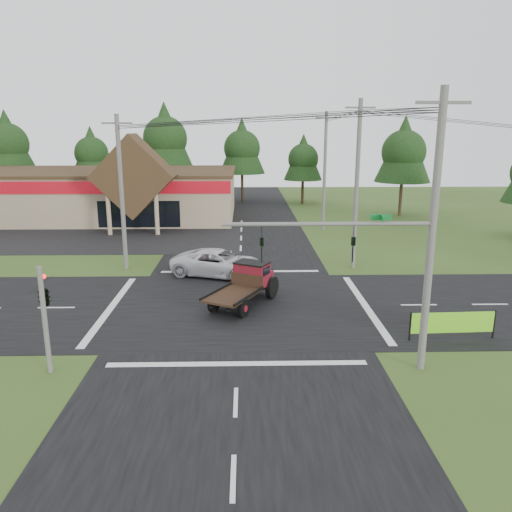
{
  "coord_description": "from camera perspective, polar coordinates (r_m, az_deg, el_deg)",
  "views": [
    {
      "loc": [
        0.37,
        -25.98,
        9.42
      ],
      "look_at": [
        1.01,
        2.69,
        2.2
      ],
      "focal_mm": 35.0,
      "sensor_mm": 36.0,
      "label": 1
    }
  ],
  "objects": [
    {
      "name": "road_ew",
      "position": [
        27.64,
        -1.97,
        -5.78
      ],
      "size": [
        120.0,
        12.0,
        0.02
      ],
      "primitive_type": "cube",
      "color": "black",
      "rests_on": "ground"
    },
    {
      "name": "tree_row_b",
      "position": [
        71.02,
        -18.3,
        11.24
      ],
      "size": [
        5.6,
        5.6,
        10.1
      ],
      "color": "#332316",
      "rests_on": "ground"
    },
    {
      "name": "utility_pole_ne",
      "position": [
        35.01,
        11.44,
        8.06
      ],
      "size": [
        2.0,
        0.3,
        11.5
      ],
      "color": "#595651",
      "rests_on": "ground"
    },
    {
      "name": "road_ns",
      "position": [
        27.64,
        -1.97,
        -5.79
      ],
      "size": [
        12.0,
        120.0,
        0.02
      ],
      "primitive_type": "cube",
      "color": "black",
      "rests_on": "ground"
    },
    {
      "name": "tree_side_ne",
      "position": [
        58.73,
        16.55,
        11.57
      ],
      "size": [
        6.16,
        6.16,
        11.11
      ],
      "color": "#332316",
      "rests_on": "ground"
    },
    {
      "name": "parking_apron",
      "position": [
        48.15,
        -18.62,
        2.12
      ],
      "size": [
        28.0,
        14.0,
        0.02
      ],
      "primitive_type": "cube",
      "color": "black",
      "rests_on": "ground"
    },
    {
      "name": "utility_pole_n",
      "position": [
        48.72,
        7.86,
        9.67
      ],
      "size": [
        2.0,
        0.3,
        11.2
      ],
      "color": "#595651",
      "rests_on": "ground"
    },
    {
      "name": "traffic_signal_mast",
      "position": [
        19.91,
        14.66,
        -0.87
      ],
      "size": [
        8.12,
        0.24,
        7.0
      ],
      "color": "#595651",
      "rests_on": "ground"
    },
    {
      "name": "tree_row_a",
      "position": [
        72.65,
        -26.56,
        11.6
      ],
      "size": [
        6.72,
        6.72,
        12.12
      ],
      "color": "#332316",
      "rests_on": "ground"
    },
    {
      "name": "tree_row_c",
      "position": [
        67.78,
        -10.35,
        13.32
      ],
      "size": [
        7.28,
        7.28,
        13.13
      ],
      "color": "#332316",
      "rests_on": "ground"
    },
    {
      "name": "utility_pole_nw",
      "position": [
        35.23,
        -15.12,
        7.07
      ],
      "size": [
        2.0,
        0.3,
        10.5
      ],
      "color": "#595651",
      "rests_on": "ground"
    },
    {
      "name": "traffic_signal_corner",
      "position": [
        21.09,
        -23.16,
        -3.28
      ],
      "size": [
        0.53,
        2.48,
        4.4
      ],
      "color": "#595651",
      "rests_on": "ground"
    },
    {
      "name": "cvs_building",
      "position": [
        58.21,
        -17.42,
        6.94
      ],
      "size": [
        30.4,
        18.2,
        9.19
      ],
      "color": "tan",
      "rests_on": "ground"
    },
    {
      "name": "roadside_banner",
      "position": [
        24.91,
        21.52,
        -7.41
      ],
      "size": [
        4.08,
        0.3,
        1.39
      ],
      "primitive_type": null,
      "rotation": [
        0.0,
        0.0,
        0.04
      ],
      "color": "#6DD21C",
      "rests_on": "ground"
    },
    {
      "name": "ground",
      "position": [
        27.64,
        -1.97,
        -5.81
      ],
      "size": [
        120.0,
        120.0,
        0.0
      ],
      "primitive_type": "plane",
      "color": "#36491A",
      "rests_on": "ground"
    },
    {
      "name": "tree_row_e",
      "position": [
        66.51,
        5.42,
        11.15
      ],
      "size": [
        5.04,
        5.04,
        9.09
      ],
      "color": "#332316",
      "rests_on": "ground"
    },
    {
      "name": "utility_pole_nr",
      "position": [
        20.17,
        19.48,
        2.51
      ],
      "size": [
        2.0,
        0.3,
        11.0
      ],
      "color": "#595651",
      "rests_on": "ground"
    },
    {
      "name": "antique_flatbed_truck",
      "position": [
        27.45,
        -1.52,
        -3.43
      ],
      "size": [
        4.42,
        5.78,
        2.28
      ],
      "primitive_type": null,
      "rotation": [
        0.0,
        0.0,
        -0.49
      ],
      "color": "maroon",
      "rests_on": "ground"
    },
    {
      "name": "white_pickup",
      "position": [
        33.27,
        -4.3,
        -0.8
      ],
      "size": [
        6.85,
        4.71,
        1.74
      ],
      "primitive_type": "imported",
      "rotation": [
        0.0,
        0.0,
        1.25
      ],
      "color": "silver",
      "rests_on": "ground"
    },
    {
      "name": "tree_row_d",
      "position": [
        68.01,
        -1.62,
        12.4
      ],
      "size": [
        6.16,
        6.16,
        11.11
      ],
      "color": "#332316",
      "rests_on": "ground"
    }
  ]
}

